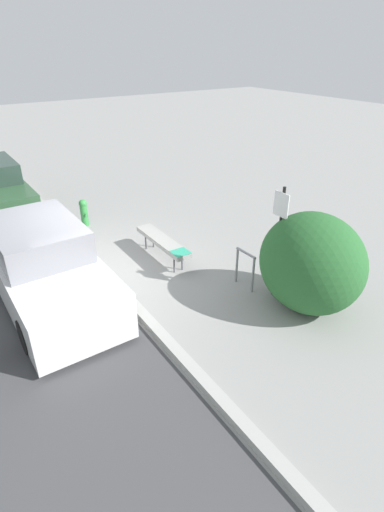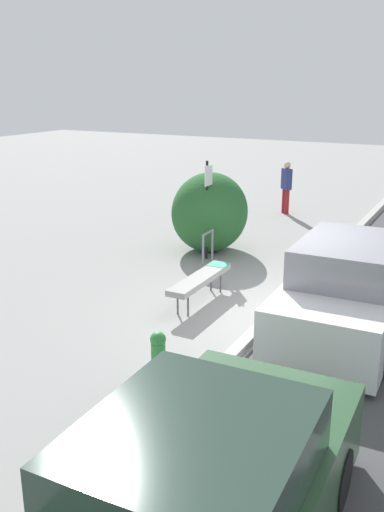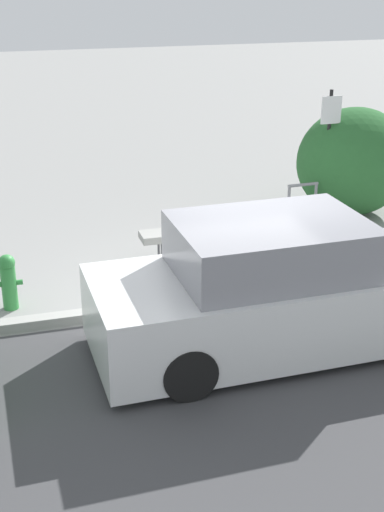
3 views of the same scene
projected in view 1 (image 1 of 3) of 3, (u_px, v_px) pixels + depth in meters
ground_plane at (106, 277)px, 8.81m from camera, size 60.00×60.00×0.00m
curb at (106, 275)px, 8.78m from camera, size 60.00×0.20×0.13m
bench at (163, 242)px, 9.33m from camera, size 1.95×0.39×0.54m
bike_rack at (245, 266)px, 8.26m from camera, size 0.55×0.07×0.83m
sign_post at (279, 233)px, 7.57m from camera, size 0.36×0.08×2.30m
fire_hydrant at (84, 212)px, 11.11m from camera, size 0.36×0.22×0.77m
shrub_hedge at (311, 263)px, 7.41m from camera, size 2.05×1.81×1.93m
parked_car_near at (44, 266)px, 7.84m from camera, size 4.51×1.81×1.58m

